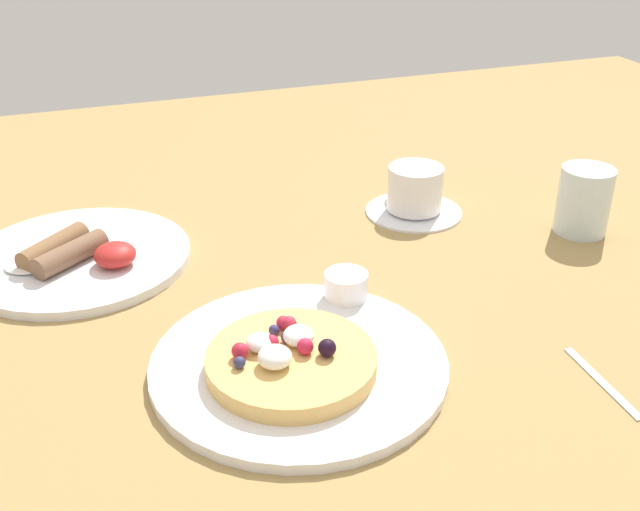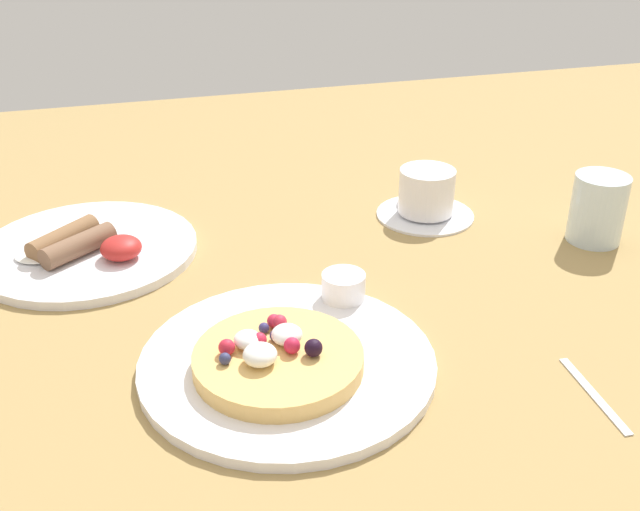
# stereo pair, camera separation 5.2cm
# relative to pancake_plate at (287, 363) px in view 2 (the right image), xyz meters

# --- Properties ---
(ground_plane) EXTENTS (2.08, 1.52, 0.03)m
(ground_plane) POSITION_rel_pancake_plate_xyz_m (0.05, 0.14, -0.02)
(ground_plane) COLOR #9F814C
(pancake_plate) EXTENTS (0.27, 0.27, 0.01)m
(pancake_plate) POSITION_rel_pancake_plate_xyz_m (0.00, 0.00, 0.00)
(pancake_plate) COLOR white
(pancake_plate) RESTS_ON ground_plane
(pancake_with_berries) EXTENTS (0.15, 0.15, 0.04)m
(pancake_with_berries) POSITION_rel_pancake_plate_xyz_m (-0.01, -0.01, 0.02)
(pancake_with_berries) COLOR #E3B362
(pancake_with_berries) RESTS_ON pancake_plate
(syrup_ramekin) EXTENTS (0.05, 0.05, 0.03)m
(syrup_ramekin) POSITION_rel_pancake_plate_xyz_m (0.08, 0.09, 0.02)
(syrup_ramekin) COLOR white
(syrup_ramekin) RESTS_ON pancake_plate
(breakfast_plate) EXTENTS (0.26, 0.26, 0.01)m
(breakfast_plate) POSITION_rel_pancake_plate_xyz_m (-0.18, 0.28, 0.00)
(breakfast_plate) COLOR white
(breakfast_plate) RESTS_ON ground_plane
(fried_breakfast) EXTENTS (0.14, 0.11, 0.03)m
(fried_breakfast) POSITION_rel_pancake_plate_xyz_m (-0.18, 0.26, 0.02)
(fried_breakfast) COLOR brown
(fried_breakfast) RESTS_ON breakfast_plate
(coffee_saucer) EXTENTS (0.13, 0.13, 0.01)m
(coffee_saucer) POSITION_rel_pancake_plate_xyz_m (0.25, 0.27, -0.00)
(coffee_saucer) COLOR white
(coffee_saucer) RESTS_ON ground_plane
(coffee_cup) EXTENTS (0.07, 0.10, 0.06)m
(coffee_cup) POSITION_rel_pancake_plate_xyz_m (0.25, 0.28, 0.03)
(coffee_cup) COLOR white
(coffee_cup) RESTS_ON coffee_saucer
(teaspoon) EXTENTS (0.03, 0.17, 0.01)m
(teaspoon) POSITION_rel_pancake_plate_xyz_m (0.25, -0.18, -0.00)
(teaspoon) COLOR silver
(teaspoon) RESTS_ON ground_plane
(water_glass) EXTENTS (0.06, 0.06, 0.08)m
(water_glass) POSITION_rel_pancake_plate_xyz_m (0.42, 0.15, 0.04)
(water_glass) COLOR silver
(water_glass) RESTS_ON ground_plane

